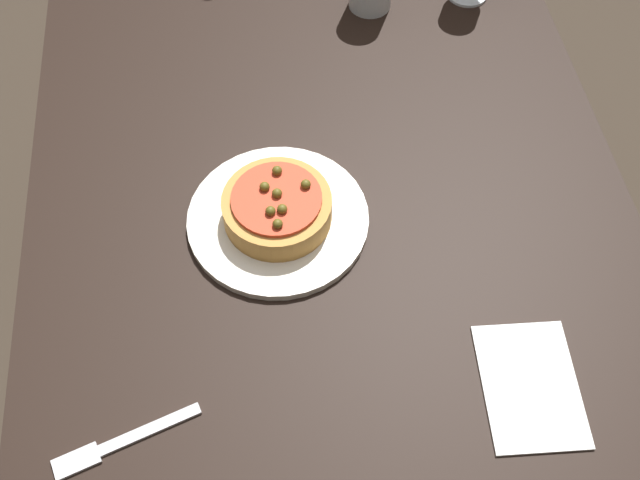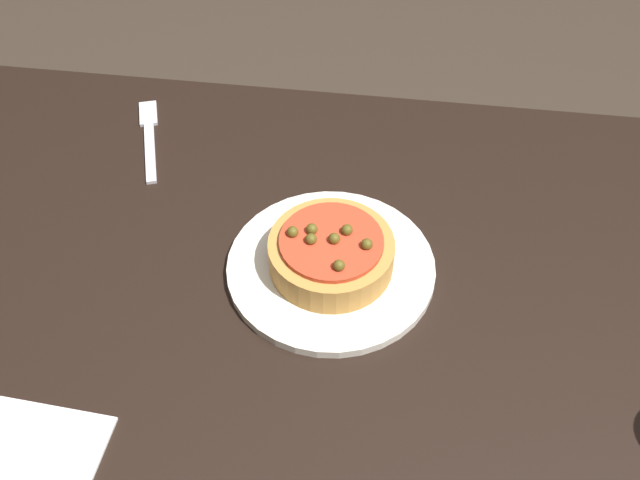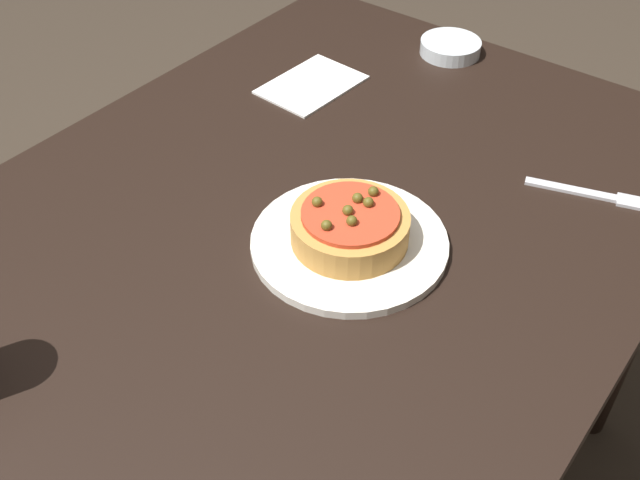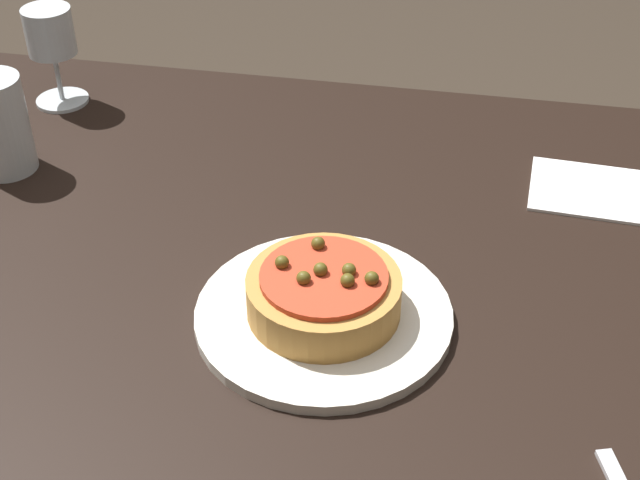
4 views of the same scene
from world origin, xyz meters
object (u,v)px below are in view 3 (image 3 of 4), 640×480
Objects in this scene: dining_table at (261,311)px; dinner_plate at (349,242)px; side_bowl at (450,47)px; fork at (600,196)px; pizza at (350,226)px.

dinner_plate is (-0.09, 0.08, 0.10)m from dining_table.
side_bowl is at bearing -172.78° from dining_table.
dining_table is 7.90× the size of fork.
pizza is 0.55m from side_bowl.
side_bowl is at bearing -163.49° from dinner_plate.
pizza is at bearing 140.31° from dining_table.
dining_table is at bearing -39.74° from dinner_plate.
side_bowl is 0.44m from fork.
dining_table is 0.63m from side_bowl.
dinner_plate is 1.45× the size of fork.
dinner_plate is at bearing 140.26° from dining_table.
dinner_plate is 0.03m from pizza.
dining_table is 0.16m from dinner_plate.
side_bowl is 0.61× the size of fork.
dining_table is at bearing -145.35° from fork.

